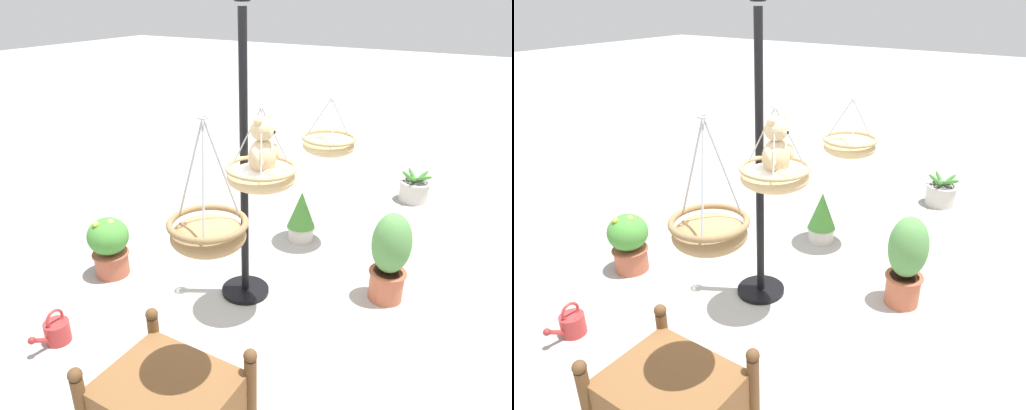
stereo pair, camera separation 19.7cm
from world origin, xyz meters
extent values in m
plane|color=#ADAAA3|center=(0.00, 0.00, 0.00)|extent=(40.00, 40.00, 0.00)
cylinder|color=black|center=(-0.14, -0.17, 1.24)|extent=(0.07, 0.07, 2.49)
cylinder|color=black|center=(-0.14, -0.17, 0.02)|extent=(0.44, 0.44, 0.04)
torus|color=black|center=(-0.14, -0.17, 2.53)|extent=(0.12, 0.12, 0.02)
ellipsoid|color=tan|center=(0.01, 0.08, 1.26)|extent=(0.54, 0.54, 0.18)
torus|color=tan|center=(0.01, 0.08, 1.34)|extent=(0.57, 0.57, 0.04)
ellipsoid|color=silver|center=(0.01, 0.08, 1.28)|extent=(0.48, 0.48, 0.15)
cylinder|color=#B7B7BC|center=(0.12, 0.14, 1.58)|extent=(0.23, 0.14, 0.48)
cylinder|color=#B7B7BC|center=(-0.10, 0.14, 1.58)|extent=(0.23, 0.14, 0.48)
cylinder|color=#B7B7BC|center=(0.01, -0.04, 1.58)|extent=(0.01, 0.26, 0.48)
torus|color=#B7B7BC|center=(0.01, 0.08, 1.81)|extent=(0.06, 0.06, 0.01)
ellipsoid|color=#D1B789|center=(0.01, 0.09, 1.43)|extent=(0.24, 0.21, 0.29)
sphere|color=#D1B789|center=(0.01, 0.09, 1.65)|extent=(0.19, 0.19, 0.19)
ellipsoid|color=beige|center=(0.01, 0.16, 1.63)|extent=(0.09, 0.07, 0.06)
sphere|color=black|center=(0.01, 0.19, 1.64)|extent=(0.03, 0.03, 0.03)
sphere|color=#D1B789|center=(-0.06, 0.09, 1.72)|extent=(0.07, 0.07, 0.07)
sphere|color=#D1B789|center=(0.07, 0.09, 1.72)|extent=(0.07, 0.07, 0.07)
ellipsoid|color=#D1B789|center=(-0.12, 0.12, 1.46)|extent=(0.08, 0.14, 0.18)
ellipsoid|color=#D1B789|center=(0.14, 0.12, 1.46)|extent=(0.08, 0.14, 0.18)
ellipsoid|color=#D1B789|center=(-0.06, 0.20, 1.32)|extent=(0.09, 0.17, 0.09)
ellipsoid|color=#D1B789|center=(0.08, 0.20, 1.32)|extent=(0.09, 0.17, 0.09)
ellipsoid|color=tan|center=(-1.40, 0.07, 1.13)|extent=(0.53, 0.53, 0.19)
torus|color=tan|center=(-1.40, 0.07, 1.22)|extent=(0.56, 0.56, 0.04)
cylinder|color=#B7B7BC|center=(-1.29, 0.14, 1.42)|extent=(0.23, 0.14, 0.41)
cylinder|color=#B7B7BC|center=(-1.50, 0.14, 1.42)|extent=(0.23, 0.14, 0.41)
cylinder|color=#B7B7BC|center=(-1.40, -0.05, 1.42)|extent=(0.01, 0.26, 0.41)
torus|color=#B7B7BC|center=(-1.40, 0.07, 1.62)|extent=(0.06, 0.06, 0.01)
ellipsoid|color=#A37F51|center=(1.19, 0.43, 1.38)|extent=(0.42, 0.42, 0.17)
torus|color=olive|center=(1.19, 0.43, 1.46)|extent=(0.44, 0.44, 0.04)
cylinder|color=#B7B7BC|center=(1.27, 0.48, 1.75)|extent=(0.18, 0.11, 0.58)
cylinder|color=#B7B7BC|center=(1.11, 0.48, 1.75)|extent=(0.18, 0.11, 0.58)
cylinder|color=#B7B7BC|center=(1.19, 0.34, 1.75)|extent=(0.01, 0.20, 0.58)
torus|color=#B7B7BC|center=(1.19, 0.43, 2.03)|extent=(0.06, 0.06, 0.01)
cube|color=brown|center=(1.43, 0.24, 0.22)|extent=(0.65, 0.79, 0.44)
cube|color=#382819|center=(1.43, 0.24, 0.41)|extent=(0.58, 0.70, 0.06)
cylinder|color=brown|center=(1.10, 0.64, 0.27)|extent=(0.08, 0.08, 0.54)
cylinder|color=brown|center=(1.10, -0.15, 0.27)|extent=(0.08, 0.08, 0.54)
sphere|color=brown|center=(1.10, 0.64, 0.57)|extent=(0.09, 0.09, 0.09)
sphere|color=brown|center=(1.10, -0.15, 0.57)|extent=(0.09, 0.09, 0.09)
sphere|color=brown|center=(1.75, -0.15, 0.57)|extent=(0.09, 0.09, 0.09)
cylinder|color=beige|center=(-3.09, 0.67, 0.14)|extent=(0.37, 0.37, 0.27)
torus|color=#BCB7AE|center=(-3.09, 0.67, 0.26)|extent=(0.41, 0.41, 0.03)
cylinder|color=#382819|center=(-3.09, 0.67, 0.26)|extent=(0.33, 0.33, 0.03)
ellipsoid|color=#478E38|center=(-2.98, 0.67, 0.35)|extent=(0.23, 0.05, 0.13)
ellipsoid|color=#478E38|center=(-3.07, 0.77, 0.35)|extent=(0.09, 0.24, 0.13)
ellipsoid|color=#478E38|center=(-3.16, 0.73, 0.34)|extent=(0.20, 0.18, 0.17)
ellipsoid|color=#478E38|center=(-3.16, 0.60, 0.34)|extent=(0.20, 0.19, 0.16)
ellipsoid|color=#478E38|center=(-3.06, 0.58, 0.33)|extent=(0.11, 0.22, 0.18)
cylinder|color=#AD563D|center=(0.26, -1.48, 0.12)|extent=(0.33, 0.33, 0.24)
torus|color=#9C4E37|center=(0.26, -1.48, 0.23)|extent=(0.36, 0.36, 0.03)
cylinder|color=#382819|center=(0.26, -1.48, 0.23)|extent=(0.29, 0.29, 0.03)
ellipsoid|color=#478E38|center=(0.26, -1.48, 0.43)|extent=(0.40, 0.40, 0.36)
sphere|color=#E5DB4C|center=(0.37, -1.50, 0.60)|extent=(0.06, 0.06, 0.06)
sphere|color=#E5DB4C|center=(0.25, -1.43, 0.58)|extent=(0.07, 0.07, 0.07)
cylinder|color=beige|center=(-1.33, -0.17, 0.09)|extent=(0.28, 0.28, 0.17)
torus|color=#BCB7AE|center=(-1.33, -0.17, 0.16)|extent=(0.32, 0.32, 0.03)
cylinder|color=#382819|center=(-1.33, -0.17, 0.16)|extent=(0.25, 0.25, 0.03)
cone|color=#478E38|center=(-1.33, -0.17, 0.38)|extent=(0.31, 0.31, 0.42)
cylinder|color=#BC6042|center=(-0.71, 0.99, 0.14)|extent=(0.30, 0.30, 0.29)
torus|color=#A9573B|center=(-0.71, 0.99, 0.28)|extent=(0.34, 0.34, 0.03)
cylinder|color=#382819|center=(-0.71, 0.99, 0.27)|extent=(0.27, 0.27, 0.03)
ellipsoid|color=#56934C|center=(-0.71, 0.99, 0.58)|extent=(0.34, 0.34, 0.57)
cylinder|color=#B23333|center=(1.21, -1.11, 0.09)|extent=(0.20, 0.20, 0.18)
cylinder|color=#B23333|center=(1.35, -1.11, 0.11)|extent=(0.17, 0.04, 0.14)
sphere|color=maroon|center=(1.43, -1.11, 0.16)|extent=(0.06, 0.06, 0.06)
torus|color=#B23333|center=(1.21, -1.11, 0.22)|extent=(0.16, 0.02, 0.16)
camera|label=1|loc=(3.00, 1.80, 2.60)|focal=33.13mm
camera|label=2|loc=(2.90, 1.97, 2.60)|focal=33.13mm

